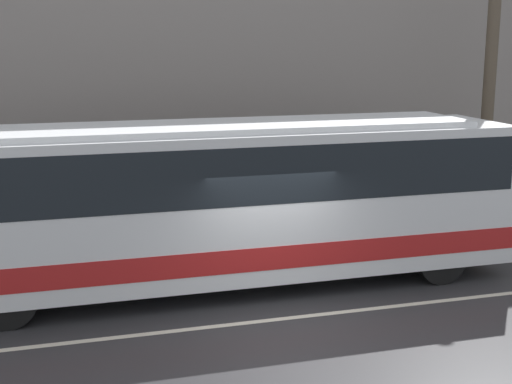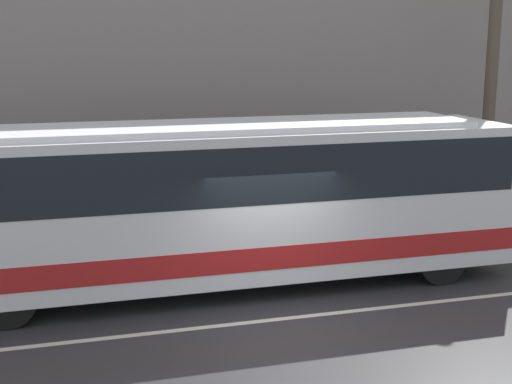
% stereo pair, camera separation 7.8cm
% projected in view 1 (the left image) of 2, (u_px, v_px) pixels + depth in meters
% --- Properties ---
extents(ground_plane, '(60.00, 60.00, 0.00)m').
position_uv_depth(ground_plane, '(284.00, 319.00, 12.80)').
color(ground_plane, '#2D2D30').
extents(sidewalk, '(60.00, 2.67, 0.16)m').
position_uv_depth(sidewalk, '(217.00, 237.00, 17.80)').
color(sidewalk, '#A09E99').
rests_on(sidewalk, ground_plane).
extents(building_facade, '(60.00, 0.35, 9.37)m').
position_uv_depth(building_facade, '(202.00, 55.00, 18.24)').
color(building_facade, gray).
rests_on(building_facade, ground_plane).
extents(lane_stripe, '(54.00, 0.14, 0.01)m').
position_uv_depth(lane_stripe, '(284.00, 319.00, 12.80)').
color(lane_stripe, beige).
rests_on(lane_stripe, ground_plane).
extents(transit_bus, '(12.44, 2.48, 3.32)m').
position_uv_depth(transit_bus, '(208.00, 197.00, 14.03)').
color(transit_bus, white).
rests_on(transit_bus, ground_plane).
extents(utility_pole_near, '(0.32, 0.32, 8.00)m').
position_uv_depth(utility_pole_near, '(490.00, 69.00, 18.26)').
color(utility_pole_near, brown).
rests_on(utility_pole_near, sidewalk).
extents(pedestrian_waiting, '(0.36, 0.36, 1.70)m').
position_uv_depth(pedestrian_waiting, '(162.00, 201.00, 17.78)').
color(pedestrian_waiting, navy).
rests_on(pedestrian_waiting, sidewalk).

